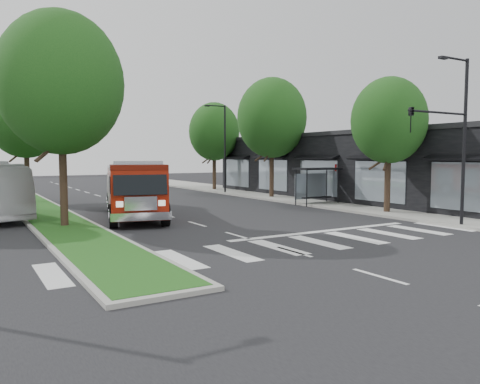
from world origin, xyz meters
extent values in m
plane|color=black|center=(0.00, 0.00, 0.00)|extent=(140.00, 140.00, 0.00)
cube|color=gray|center=(12.50, 10.00, 0.07)|extent=(5.00, 80.00, 0.15)
cube|color=gray|center=(-6.00, 18.00, 0.07)|extent=(3.00, 50.00, 0.14)
cube|color=#134513|center=(-6.00, 18.00, 0.14)|extent=(2.60, 49.50, 0.02)
cube|color=black|center=(17.00, 10.00, 2.50)|extent=(8.00, 30.00, 5.00)
cylinder|color=black|center=(9.80, 7.40, 1.25)|extent=(0.08, 0.08, 2.50)
cylinder|color=black|center=(12.60, 7.40, 1.25)|extent=(0.08, 0.08, 2.50)
cylinder|color=black|center=(9.80, 8.60, 1.25)|extent=(0.08, 0.08, 2.50)
cylinder|color=black|center=(12.60, 8.60, 1.25)|extent=(0.08, 0.08, 2.50)
cube|color=black|center=(11.20, 8.00, 2.55)|extent=(3.20, 1.60, 0.12)
cube|color=#8C99A5|center=(11.20, 8.70, 1.30)|extent=(2.80, 0.04, 1.80)
cube|color=black|center=(11.20, 8.00, 0.55)|extent=(2.40, 0.40, 0.08)
cylinder|color=black|center=(11.50, 2.00, 1.87)|extent=(0.36, 0.36, 3.74)
ellipsoid|color=#0F3810|center=(11.50, 2.00, 5.53)|extent=(4.40, 4.40, 5.06)
cylinder|color=black|center=(11.50, 14.00, 2.20)|extent=(0.36, 0.36, 4.40)
ellipsoid|color=#0F3810|center=(11.50, 14.00, 6.50)|extent=(5.60, 5.60, 6.44)
cylinder|color=black|center=(11.50, 24.00, 1.98)|extent=(0.36, 0.36, 3.96)
ellipsoid|color=#0F3810|center=(11.50, 24.00, 5.85)|extent=(5.00, 5.00, 5.75)
cylinder|color=black|center=(-6.00, 6.00, 2.31)|extent=(0.36, 0.36, 4.62)
ellipsoid|color=#0F3810|center=(-6.00, 6.00, 6.83)|extent=(5.80, 5.80, 6.67)
cylinder|color=black|center=(-6.00, 20.00, 2.20)|extent=(0.36, 0.36, 4.40)
ellipsoid|color=#0F3810|center=(-6.00, 20.00, 6.50)|extent=(5.60, 5.60, 6.44)
cylinder|color=black|center=(10.50, -3.50, 4.00)|extent=(0.16, 0.16, 8.00)
cylinder|color=black|center=(9.60, -3.50, 7.90)|extent=(1.80, 0.10, 0.10)
cube|color=black|center=(8.70, -3.50, 7.85)|extent=(0.45, 0.20, 0.12)
cylinder|color=black|center=(8.50, -3.50, 5.40)|extent=(4.00, 0.10, 0.10)
imported|color=black|center=(6.70, -3.50, 5.00)|extent=(0.18, 0.22, 1.10)
cylinder|color=black|center=(10.50, 20.00, 4.00)|extent=(0.16, 0.16, 8.00)
cylinder|color=black|center=(9.60, 20.00, 7.90)|extent=(1.80, 0.10, 0.10)
cube|color=black|center=(8.70, 20.00, 7.85)|extent=(0.45, 0.20, 0.12)
cube|color=#520D04|center=(-1.92, 8.04, 0.54)|extent=(4.80, 9.38, 0.27)
cube|color=maroon|center=(-1.71, 8.87, 1.66)|extent=(4.28, 7.30, 2.14)
cube|color=maroon|center=(-2.73, 4.82, 1.66)|extent=(3.07, 2.52, 2.25)
cube|color=#B2B2B7|center=(-1.71, 8.87, 2.78)|extent=(4.28, 7.30, 0.13)
cylinder|color=#B2B2B7|center=(-2.64, 9.10, 3.00)|extent=(1.68, 6.25, 0.11)
cylinder|color=#B2B2B7|center=(-0.77, 8.63, 3.00)|extent=(1.68, 6.25, 0.11)
cube|color=silver|center=(-3.03, 3.62, 0.64)|extent=(2.79, 1.05, 0.37)
cube|color=#8C99A5|center=(-2.73, 4.82, 3.11)|extent=(2.38, 0.94, 0.19)
cylinder|color=black|center=(-4.00, 4.81, 0.59)|extent=(0.65, 1.23, 1.18)
cylinder|color=black|center=(-1.62, 4.20, 0.59)|extent=(0.65, 1.23, 1.18)
cylinder|color=black|center=(-2.90, 9.17, 0.59)|extent=(0.65, 1.23, 1.18)
cylinder|color=black|center=(-0.51, 8.56, 0.59)|extent=(0.65, 1.23, 1.18)
cylinder|color=black|center=(-2.27, 11.66, 0.59)|extent=(0.65, 1.23, 1.18)
cylinder|color=black|center=(0.12, 11.06, 0.59)|extent=(0.65, 1.23, 1.18)
camera|label=1|loc=(-10.14, -17.20, 3.44)|focal=35.00mm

